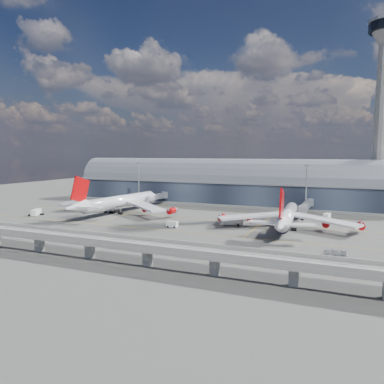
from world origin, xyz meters
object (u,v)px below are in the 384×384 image
at_px(control_tower, 383,115).
at_px(cargo_train_2, 336,253).
at_px(floodlight_mast_left, 139,182).
at_px(service_truck_5, 109,210).
at_px(service_truck_2, 233,222).
at_px(airliner_right, 287,217).
at_px(service_truck_4, 327,216).
at_px(floodlight_mast_right, 306,188).
at_px(cargo_train_0, 24,229).
at_px(service_truck_1, 172,224).
at_px(airliner_left, 118,202).
at_px(cargo_train_1, 201,254).
at_px(service_truck_3, 280,225).
at_px(service_truck_0, 36,212).

distance_m(control_tower, cargo_train_2, 118.06).
relative_size(floodlight_mast_left, service_truck_5, 4.41).
bearing_deg(service_truck_2, service_truck_5, 62.22).
distance_m(control_tower, service_truck_5, 154.39).
relative_size(airliner_right, service_truck_4, 11.60).
relative_size(control_tower, floodlight_mast_right, 4.01).
bearing_deg(service_truck_5, control_tower, -39.56).
relative_size(floodlight_mast_right, cargo_train_0, 3.79).
bearing_deg(service_truck_1, cargo_train_0, 121.34).
bearing_deg(airliner_left, service_truck_5, 178.64).
xyz_separation_m(service_truck_4, cargo_train_0, (-110.76, -77.15, -0.67)).
bearing_deg(service_truck_1, service_truck_4, -50.76).
height_order(floodlight_mast_left, floodlight_mast_right, same).
distance_m(floodlight_mast_right, cargo_train_2, 80.32).
relative_size(control_tower, service_truck_2, 11.75).
bearing_deg(cargo_train_2, cargo_train_1, 130.65).
xyz_separation_m(floodlight_mast_right, service_truck_4, (11.29, -11.89, -12.18)).
bearing_deg(service_truck_2, control_tower, -61.96).
relative_size(service_truck_3, cargo_train_2, 0.99).
distance_m(airliner_right, cargo_train_0, 107.49).
relative_size(service_truck_4, cargo_train_0, 0.79).
relative_size(airliner_left, service_truck_4, 13.11).
xyz_separation_m(floodlight_mast_left, service_truck_4, (111.29, -11.89, -12.18)).
height_order(service_truck_2, cargo_train_1, service_truck_2).
relative_size(service_truck_4, cargo_train_2, 0.76).
xyz_separation_m(airliner_right, service_truck_3, (-2.84, 0.16, -3.47)).
bearing_deg(service_truck_5, service_truck_4, -52.92).
distance_m(airliner_left, service_truck_5, 7.56).
bearing_deg(service_truck_3, service_truck_5, -174.87).
xyz_separation_m(service_truck_2, service_truck_5, (-70.69, 7.50, -0.25)).
bearing_deg(cargo_train_0, service_truck_0, 61.72).
height_order(floodlight_mast_left, cargo_train_2, floodlight_mast_left).
bearing_deg(service_truck_4, floodlight_mast_left, -172.79).
relative_size(cargo_train_1, cargo_train_2, 1.44).
xyz_separation_m(floodlight_mast_left, service_truck_5, (3.81, -36.00, -12.28)).
bearing_deg(floodlight_mast_left, airliner_right, -23.73).
xyz_separation_m(service_truck_1, service_truck_4, (59.09, 46.77, 0.06)).
height_order(airliner_left, service_truck_0, airliner_left).
bearing_deg(service_truck_3, service_truck_0, -162.84).
xyz_separation_m(cargo_train_0, cargo_train_2, (117.54, 11.83, 0.03)).
xyz_separation_m(control_tower, airliner_right, (-37.51, -70.85, -46.51)).
height_order(floodlight_mast_right, service_truck_0, floodlight_mast_right).
bearing_deg(service_truck_5, service_truck_2, -71.62).
distance_m(floodlight_mast_left, service_truck_2, 87.10).
relative_size(service_truck_4, service_truck_5, 0.92).
distance_m(airliner_right, service_truck_5, 94.01).
distance_m(floodlight_mast_right, cargo_train_0, 134.12).
relative_size(floodlight_mast_left, service_truck_3, 3.65).
height_order(floodlight_mast_left, service_truck_3, floodlight_mast_left).
distance_m(service_truck_4, cargo_train_2, 65.67).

